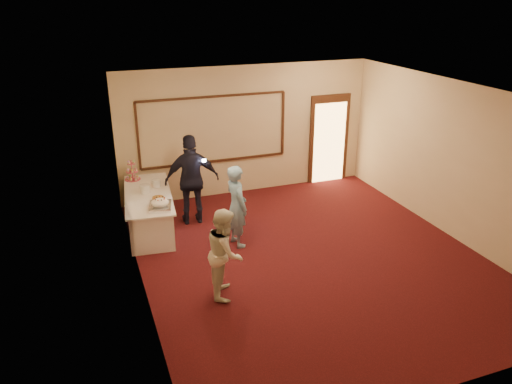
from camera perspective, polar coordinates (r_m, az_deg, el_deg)
floor at (r=9.26m, az=6.21°, el=-7.40°), size 7.00×7.00×0.00m
room_walls at (r=8.45m, az=6.77°, el=4.65°), size 6.04×7.04×3.02m
wall_molding at (r=11.41m, az=-4.85°, el=7.11°), size 3.45×0.04×1.55m
doorway at (r=12.61m, az=8.33°, el=5.96°), size 1.05×0.07×2.20m
buffet_table at (r=10.31m, az=-12.10°, el=-2.15°), size 1.14×2.41×0.77m
pavlova_tray at (r=9.41m, az=-10.90°, el=-1.36°), size 0.48×0.60×0.20m
cupcake_stand at (r=10.93m, az=-13.98°, el=2.24°), size 0.33×0.33×0.48m
plate_stack_a at (r=10.18m, az=-12.57°, el=0.36°), size 0.21×0.21×0.17m
plate_stack_b at (r=10.45m, az=-11.34°, el=1.00°), size 0.19×0.19×0.16m
tart at (r=9.82m, az=-11.13°, el=-0.72°), size 0.26×0.26×0.05m
man at (r=9.31m, az=-2.23°, el=-1.61°), size 0.48×0.64×1.59m
woman at (r=7.86m, az=-3.53°, el=-6.90°), size 0.76×0.85×1.46m
guest at (r=10.25m, az=-7.32°, el=1.39°), size 1.15×0.57×1.89m
camera_flash at (r=9.95m, az=-5.96°, el=3.59°), size 0.08×0.05×0.05m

